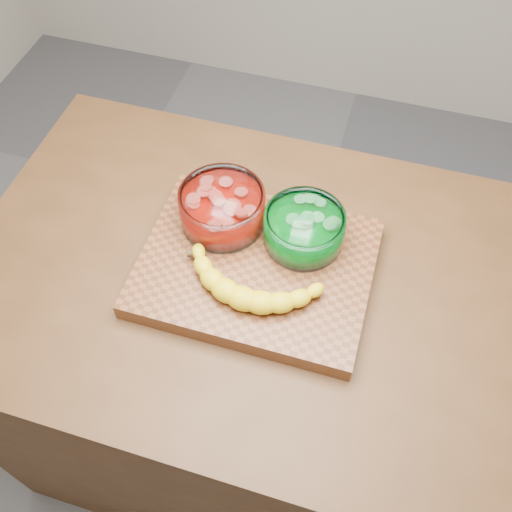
# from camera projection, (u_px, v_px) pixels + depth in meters

# --- Properties ---
(ground) EXTENTS (3.50, 3.50, 0.00)m
(ground) POSITION_uv_depth(u_px,v_px,m) (256.00, 424.00, 1.88)
(ground) COLOR slate
(ground) RESTS_ON ground
(counter) EXTENTS (1.20, 0.80, 0.90)m
(counter) POSITION_uv_depth(u_px,v_px,m) (256.00, 367.00, 1.51)
(counter) COLOR #4A2C16
(counter) RESTS_ON ground
(cutting_board) EXTENTS (0.45, 0.35, 0.04)m
(cutting_board) POSITION_uv_depth(u_px,v_px,m) (256.00, 268.00, 1.13)
(cutting_board) COLOR brown
(cutting_board) RESTS_ON counter
(bowl_red) EXTENTS (0.17, 0.17, 0.08)m
(bowl_red) POSITION_uv_depth(u_px,v_px,m) (222.00, 208.00, 1.14)
(bowl_red) COLOR white
(bowl_red) RESTS_ON cutting_board
(bowl_green) EXTENTS (0.16, 0.16, 0.07)m
(bowl_green) POSITION_uv_depth(u_px,v_px,m) (304.00, 229.00, 1.11)
(bowl_green) COLOR white
(bowl_green) RESTS_ON cutting_board
(banana) EXTENTS (0.30, 0.14, 0.04)m
(banana) POSITION_uv_depth(u_px,v_px,m) (251.00, 282.00, 1.06)
(banana) COLOR yellow
(banana) RESTS_ON cutting_board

